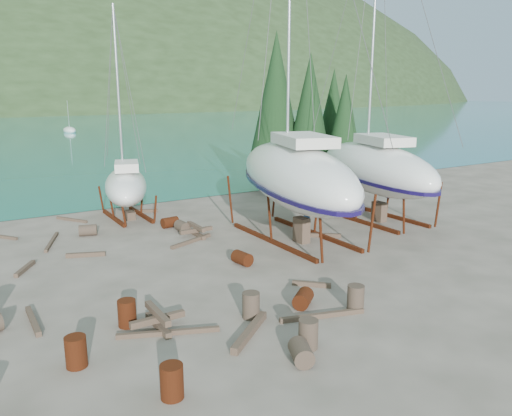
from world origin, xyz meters
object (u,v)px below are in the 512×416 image
large_sailboat_far (374,167)px  worker (307,214)px  large_sailboat_near (295,174)px  small_sailboat_shore (126,185)px

large_sailboat_far → worker: large_sailboat_far is taller
worker → large_sailboat_far: bearing=-62.6°
large_sailboat_near → worker: size_ratio=10.58×
large_sailboat_far → worker: bearing=-161.4°
large_sailboat_far → small_sailboat_shore: 14.48m
small_sailboat_shore → worker: small_sailboat_shore is taller
small_sailboat_shore → worker: (7.23, -7.96, -1.00)m
small_sailboat_shore → large_sailboat_far: bearing=-15.3°
large_sailboat_near → small_sailboat_shore: (-5.83, 8.72, -1.35)m
large_sailboat_far → small_sailboat_shore: (-12.16, 7.80, -1.09)m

